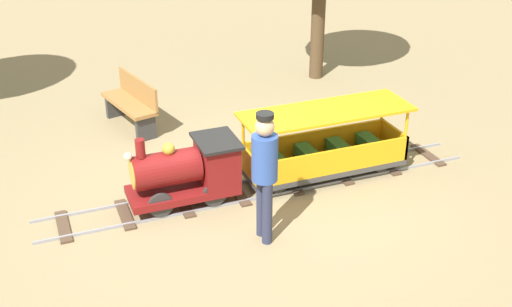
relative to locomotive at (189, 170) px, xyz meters
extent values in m
plane|color=#8C7A56|center=(0.00, -0.94, -0.48)|extent=(60.00, 60.00, 0.00)
cube|color=gray|center=(-0.24, -1.03, -0.46)|extent=(0.02, 6.05, 0.04)
cube|color=gray|center=(0.24, -1.03, -0.46)|extent=(0.02, 6.05, 0.04)
cube|color=#4C3828|center=(0.00, -3.68, -0.47)|extent=(0.73, 0.14, 0.03)
cube|color=#4C3828|center=(0.00, -2.92, -0.47)|extent=(0.73, 0.14, 0.03)
cube|color=#4C3828|center=(0.00, -2.17, -0.47)|extent=(0.73, 0.14, 0.03)
cube|color=#4C3828|center=(0.00, -1.41, -0.47)|extent=(0.73, 0.14, 0.03)
cube|color=#4C3828|center=(0.00, -0.66, -0.47)|extent=(0.73, 0.14, 0.03)
cube|color=#4C3828|center=(0.00, 0.10, -0.47)|extent=(0.73, 0.14, 0.03)
cube|color=#4C3828|center=(0.00, 0.86, -0.47)|extent=(0.73, 0.14, 0.03)
cube|color=#4C3828|center=(0.00, 1.61, -0.47)|extent=(0.73, 0.14, 0.03)
cube|color=maroon|center=(0.00, 0.09, -0.27)|extent=(0.61, 1.40, 0.10)
cylinder|color=maroon|center=(0.00, 0.29, 0.08)|extent=(0.44, 0.85, 0.44)
cylinder|color=#B7932D|center=(0.00, 0.72, 0.08)|extent=(0.37, 0.02, 0.37)
cylinder|color=maroon|center=(0.00, 0.59, 0.42)|extent=(0.12, 0.12, 0.24)
sphere|color=#B7932D|center=(0.00, 0.24, 0.35)|extent=(0.16, 0.16, 0.16)
cube|color=maroon|center=(0.00, -0.38, 0.05)|extent=(0.61, 0.45, 0.55)
cube|color=black|center=(0.00, -0.38, 0.35)|extent=(0.69, 0.53, 0.04)
sphere|color=#F2EAB2|center=(0.00, 0.75, 0.34)|extent=(0.10, 0.10, 0.10)
cylinder|color=#2D2D2D|center=(-0.24, 0.44, -0.28)|extent=(0.05, 0.32, 0.32)
cylinder|color=#2D2D2D|center=(0.24, 0.44, -0.28)|extent=(0.05, 0.32, 0.32)
cylinder|color=#2D2D2D|center=(-0.24, -0.26, -0.28)|extent=(0.05, 0.32, 0.32)
cylinder|color=#2D2D2D|center=(0.24, -0.26, -0.28)|extent=(0.05, 0.32, 0.32)
cube|color=#3F3F3F|center=(0.00, -1.93, -0.30)|extent=(0.69, 2.25, 0.08)
cube|color=orange|center=(-0.32, -1.93, -0.09)|extent=(0.04, 2.25, 0.35)
cube|color=orange|center=(0.32, -1.93, -0.09)|extent=(0.04, 2.25, 0.35)
cube|color=orange|center=(0.00, -0.83, -0.09)|extent=(0.69, 0.04, 0.35)
cube|color=orange|center=(0.00, -3.04, -0.09)|extent=(0.69, 0.04, 0.35)
cylinder|color=orange|center=(-0.31, -0.86, 0.11)|extent=(0.04, 0.04, 0.75)
cylinder|color=orange|center=(0.31, -0.86, 0.11)|extent=(0.04, 0.04, 0.75)
cylinder|color=orange|center=(-0.31, -3.01, 0.11)|extent=(0.04, 0.04, 0.75)
cylinder|color=orange|center=(0.31, -3.01, 0.11)|extent=(0.04, 0.04, 0.75)
cube|color=orange|center=(0.00, -1.93, 0.51)|extent=(0.79, 2.35, 0.04)
cube|color=#2D6B33|center=(0.00, -2.67, -0.14)|extent=(0.53, 0.20, 0.24)
cube|color=#2D6B33|center=(0.00, -2.18, -0.14)|extent=(0.53, 0.20, 0.24)
cube|color=#2D6B33|center=(0.00, -1.69, -0.14)|extent=(0.53, 0.20, 0.24)
cube|color=#2D6B33|center=(0.00, -1.20, -0.14)|extent=(0.53, 0.20, 0.24)
cylinder|color=#262626|center=(-0.24, -1.15, -0.32)|extent=(0.04, 0.24, 0.24)
cylinder|color=#262626|center=(0.24, -1.15, -0.32)|extent=(0.04, 0.24, 0.24)
cylinder|color=#262626|center=(-0.24, -2.72, -0.32)|extent=(0.04, 0.24, 0.24)
cylinder|color=#262626|center=(0.24, -2.72, -0.32)|extent=(0.04, 0.24, 0.24)
cylinder|color=#282D47|center=(-1.19, -0.59, -0.08)|extent=(0.12, 0.12, 0.80)
cylinder|color=#282D47|center=(-1.01, -0.59, -0.08)|extent=(0.12, 0.12, 0.80)
cylinder|color=#2D4C99|center=(-1.10, -0.59, 0.59)|extent=(0.30, 0.30, 0.55)
sphere|color=tan|center=(-1.10, -0.59, 0.98)|extent=(0.22, 0.22, 0.22)
cylinder|color=black|center=(-1.10, -0.59, 1.11)|extent=(0.20, 0.20, 0.06)
cube|color=olive|center=(2.64, 0.24, -0.06)|extent=(1.36, 0.70, 0.06)
cube|color=olive|center=(2.68, 0.07, 0.14)|extent=(1.27, 0.35, 0.40)
cube|color=#333333|center=(2.08, 0.11, -0.27)|extent=(0.15, 0.33, 0.42)
cube|color=#333333|center=(3.19, 0.38, -0.27)|extent=(0.15, 0.33, 0.42)
cylinder|color=#4C3823|center=(3.70, -3.63, 0.58)|extent=(0.26, 0.26, 2.13)
camera|label=1|loc=(-6.98, 1.82, 3.87)|focal=44.95mm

